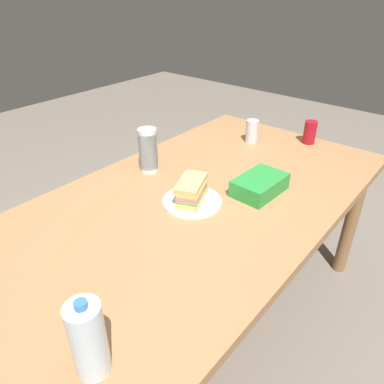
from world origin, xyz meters
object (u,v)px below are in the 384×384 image
Objects in this scene: sandwich at (192,191)px; chip_bag at (260,185)px; dining_table at (193,215)px; paper_plate at (192,201)px; soda_can_red at (310,132)px; soda_can_silver at (252,131)px; plastic_cup_stack at (148,150)px; water_bottle_tall at (88,339)px.

chip_bag is (0.24, -0.17, -0.02)m from sandwich.
paper_plate is (-0.02, -0.01, 0.08)m from dining_table.
sandwich reaches higher than paper_plate.
dining_table is 0.87m from soda_can_red.
soda_can_silver reaches higher than dining_table.
dining_table is 9.33× the size of plastic_cup_stack.
water_bottle_tall is (-0.69, -0.28, 0.10)m from paper_plate.
soda_can_red is at bearing -6.71° from sandwich.
soda_can_red is at bearing -6.48° from paper_plate.
chip_bag is 0.54m from soda_can_silver.
dining_table is 7.95× the size of paper_plate.
water_bottle_tall reaches higher than chip_bag.
dining_table is 0.69m from soda_can_silver.
water_bottle_tall is 1.00m from plastic_cup_stack.
sandwich is 1.64× the size of soda_can_red.
paper_plate is 1.19× the size of sandwich.
soda_can_silver is at bearing 17.32° from water_bottle_tall.
soda_can_silver is (0.59, -0.19, -0.04)m from plastic_cup_stack.
soda_can_red is at bearing -29.06° from plastic_cup_stack.
plastic_cup_stack is (0.07, 0.32, 0.18)m from dining_table.
soda_can_silver reaches higher than sandwich.
paper_plate is at bearing -146.98° from dining_table.
paper_plate is at bearing -105.23° from plastic_cup_stack.
sandwich is at bearing -104.93° from plastic_cup_stack.
sandwich is 0.35m from plastic_cup_stack.
sandwich is (-0.02, -0.01, 0.13)m from dining_table.
soda_can_red is 1.00× the size of soda_can_silver.
paper_plate is 0.29m from chip_bag.
sandwich is 0.70m from soda_can_silver.
dining_table is 0.37m from plastic_cup_stack.
dining_table is 0.79m from water_bottle_tall.
soda_can_silver reaches higher than paper_plate.
soda_can_silver is at bearing 11.98° from sandwich.
plastic_cup_stack is (-0.78, 0.43, 0.04)m from soda_can_red.
water_bottle_tall is (-0.71, -0.29, 0.18)m from dining_table.
sandwich reaches higher than chip_bag.
soda_can_red reaches higher than paper_plate.
water_bottle_tall is at bearing -169.89° from chip_bag.
water_bottle_tall is at bearing -173.32° from soda_can_red.
paper_plate is 1.95× the size of soda_can_silver.
sandwich is 1.64× the size of soda_can_silver.
chip_bag is at bearing 7.22° from water_bottle_tall.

